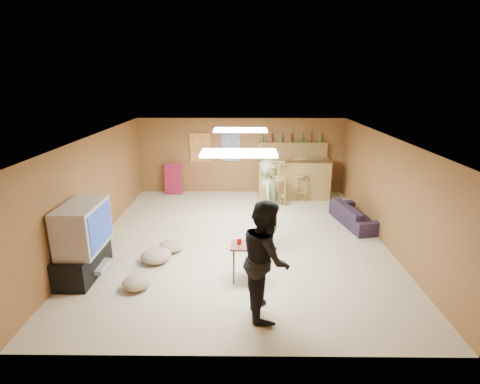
{
  "coord_description": "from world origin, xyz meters",
  "views": [
    {
      "loc": [
        0.07,
        -7.35,
        3.32
      ],
      "look_at": [
        0.0,
        0.2,
        1.0
      ],
      "focal_mm": 28.0,
      "sensor_mm": 36.0,
      "label": 1
    }
  ],
  "objects_px": {
    "person_olive": "(270,207)",
    "bar_counter": "(294,179)",
    "person_black": "(266,259)",
    "tv_body": "(83,227)",
    "sofa": "(355,215)",
    "tray_table": "(246,262)"
  },
  "relations": [
    {
      "from": "person_black",
      "to": "sofa",
      "type": "height_order",
      "value": "person_black"
    },
    {
      "from": "person_olive",
      "to": "bar_counter",
      "type": "bearing_deg",
      "value": 0.15
    },
    {
      "from": "bar_counter",
      "to": "person_black",
      "type": "relative_size",
      "value": 1.16
    },
    {
      "from": "sofa",
      "to": "tray_table",
      "type": "distance_m",
      "value": 3.62
    },
    {
      "from": "person_olive",
      "to": "person_black",
      "type": "xyz_separation_m",
      "value": [
        -0.19,
        -1.98,
        -0.08
      ]
    },
    {
      "from": "bar_counter",
      "to": "person_black",
      "type": "bearing_deg",
      "value": -101.39
    },
    {
      "from": "tv_body",
      "to": "person_olive",
      "type": "height_order",
      "value": "person_olive"
    },
    {
      "from": "sofa",
      "to": "tray_table",
      "type": "relative_size",
      "value": 2.51
    },
    {
      "from": "person_black",
      "to": "tv_body",
      "type": "bearing_deg",
      "value": 64.77
    },
    {
      "from": "tv_body",
      "to": "sofa",
      "type": "height_order",
      "value": "tv_body"
    },
    {
      "from": "person_black",
      "to": "tray_table",
      "type": "relative_size",
      "value": 2.69
    },
    {
      "from": "bar_counter",
      "to": "person_olive",
      "type": "bearing_deg",
      "value": -104.53
    },
    {
      "from": "bar_counter",
      "to": "tray_table",
      "type": "bearing_deg",
      "value": -106.8
    },
    {
      "from": "tray_table",
      "to": "sofa",
      "type": "bearing_deg",
      "value": 44.42
    },
    {
      "from": "tv_body",
      "to": "bar_counter",
      "type": "xyz_separation_m",
      "value": [
        4.15,
        4.45,
        -0.35
      ]
    },
    {
      "from": "tv_body",
      "to": "person_olive",
      "type": "relative_size",
      "value": 0.59
    },
    {
      "from": "bar_counter",
      "to": "person_olive",
      "type": "height_order",
      "value": "person_olive"
    },
    {
      "from": "person_olive",
      "to": "tray_table",
      "type": "height_order",
      "value": "person_olive"
    },
    {
      "from": "tv_body",
      "to": "person_black",
      "type": "distance_m",
      "value": 3.22
    },
    {
      "from": "person_black",
      "to": "sofa",
      "type": "bearing_deg",
      "value": -39.59
    },
    {
      "from": "tray_table",
      "to": "person_olive",
      "type": "bearing_deg",
      "value": 65.97
    },
    {
      "from": "bar_counter",
      "to": "person_olive",
      "type": "xyz_separation_m",
      "value": [
        -0.92,
        -3.54,
        0.39
      ]
    }
  ]
}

